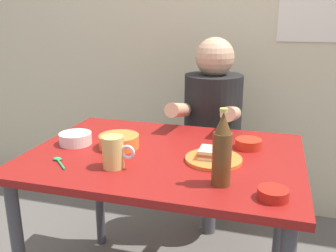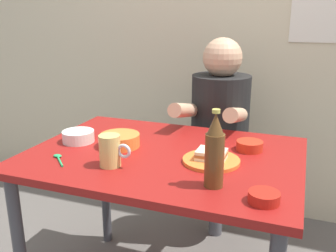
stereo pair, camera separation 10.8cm
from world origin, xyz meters
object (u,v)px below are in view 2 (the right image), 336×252
beer_mug (110,151)px  beer_bottle (215,152)px  stool (217,181)px  person_seated (220,113)px  dining_table (164,173)px  plate_orange (211,161)px  sambal_bowl_red (264,197)px  sandwich (211,154)px

beer_mug → beer_bottle: size_ratio=0.48×
stool → person_seated: bearing=-90.0°
dining_table → plate_orange: (0.21, -0.03, 0.10)m
beer_mug → beer_bottle: 0.41m
plate_orange → sambal_bowl_red: 0.34m
beer_mug → beer_bottle: beer_bottle is taller
person_seated → sambal_bowl_red: person_seated is taller
stool → sambal_bowl_red: 1.06m
beer_bottle → sambal_bowl_red: (0.17, -0.06, -0.10)m
sandwich → plate_orange: bearing=14.0°
sandwich → sambal_bowl_red: (0.23, -0.25, -0.01)m
stool → sambal_bowl_red: size_ratio=4.69×
stool → person_seated: 0.42m
sandwich → beer_mug: bearing=-154.4°
sambal_bowl_red → person_seated: bearing=110.7°
person_seated → sandwich: (0.12, -0.65, 0.01)m
stool → person_seated: size_ratio=0.63×
stool → dining_table: bearing=-98.3°
sandwich → stool: bearing=99.9°
person_seated → sambal_bowl_red: size_ratio=7.49×
sandwich → beer_mug: size_ratio=0.87×
plate_orange → beer_mug: bearing=-154.4°
stool → sambal_bowl_red: bearing=-69.6°
dining_table → person_seated: 0.64m
plate_orange → beer_bottle: size_ratio=0.84×
beer_mug → sambal_bowl_red: (0.57, -0.09, -0.04)m
plate_orange → beer_mug: (-0.34, -0.16, 0.05)m
sandwich → beer_bottle: 0.22m
dining_table → plate_orange: 0.23m
person_seated → beer_bottle: (0.17, -0.85, 0.09)m
beer_mug → beer_bottle: (0.40, -0.03, 0.06)m
stool → sambal_bowl_red: sambal_bowl_red is taller
beer_mug → beer_bottle: bearing=-4.6°
plate_orange → sandwich: sandwich is taller
dining_table → person_seated: person_seated is taller
stool → beer_bottle: beer_bottle is taller
dining_table → person_seated: bearing=81.5°
stool → beer_bottle: 1.01m
stool → sambal_bowl_red: (0.34, -0.92, 0.41)m
plate_orange → sambal_bowl_red: (0.23, -0.25, 0.01)m
person_seated → beer_mug: bearing=-105.6°
dining_table → beer_bottle: (0.26, -0.23, 0.21)m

